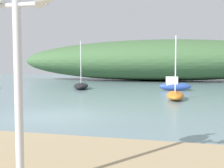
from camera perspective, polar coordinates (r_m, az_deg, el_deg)
name	(u,v)px	position (r m, az deg, el deg)	size (l,w,h in m)	color
ground_plane	(55,116)	(11.44, -12.45, -6.89)	(120.00, 120.00, 0.00)	gray
distant_hill	(155,60)	(41.14, 9.37, 5.16)	(43.81, 14.39, 6.31)	#3D6038
sailboat_far_left	(175,95)	(17.29, 13.75, -2.35)	(1.11, 3.21, 4.12)	orange
motorboat_off_point	(174,85)	(23.87, 13.56, -0.25)	(2.95, 1.27, 1.26)	#2D4C9E
sailboat_inner_mooring	(81,86)	(25.02, -6.85, -0.39)	(2.32, 3.84, 4.58)	black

